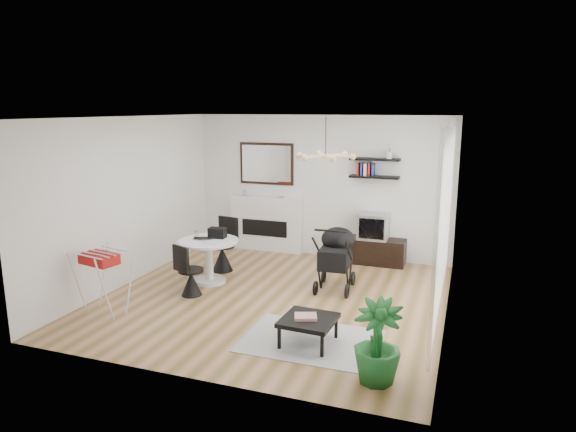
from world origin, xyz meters
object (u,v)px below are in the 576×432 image
(stroller, at_px, (336,260))
(fireplace, at_px, (266,217))
(tv_console, at_px, (371,251))
(drying_rack, at_px, (104,281))
(potted_plant, at_px, (377,342))
(coffee_table, at_px, (308,321))
(dining_table, at_px, (209,255))
(crt_tv, at_px, (374,226))

(stroller, bearing_deg, fireplace, 134.28)
(tv_console, bearing_deg, fireplace, 175.93)
(tv_console, xyz_separation_m, stroller, (-0.28, -1.53, 0.23))
(fireplace, distance_m, stroller, 2.53)
(drying_rack, xyz_separation_m, potted_plant, (3.91, -0.58, -0.02))
(tv_console, height_order, stroller, stroller)
(fireplace, distance_m, drying_rack, 3.86)
(fireplace, distance_m, potted_plant, 5.26)
(potted_plant, bearing_deg, fireplace, 124.71)
(coffee_table, bearing_deg, tv_console, 88.48)
(stroller, bearing_deg, dining_table, -171.93)
(drying_rack, bearing_deg, coffee_table, 12.81)
(crt_tv, bearing_deg, potted_plant, -79.08)
(tv_console, xyz_separation_m, potted_plant, (0.84, -4.17, 0.21))
(crt_tv, distance_m, potted_plant, 4.25)
(drying_rack, height_order, potted_plant, drying_rack)
(crt_tv, distance_m, coffee_table, 3.59)
(tv_console, distance_m, dining_table, 3.04)
(fireplace, bearing_deg, stroller, -41.86)
(crt_tv, relative_size, dining_table, 0.54)
(dining_table, height_order, potted_plant, potted_plant)
(crt_tv, height_order, dining_table, crt_tv)
(stroller, bearing_deg, drying_rack, -147.42)
(tv_console, bearing_deg, stroller, -100.27)
(tv_console, height_order, dining_table, dining_table)
(crt_tv, bearing_deg, fireplace, 175.91)
(tv_console, relative_size, coffee_table, 1.89)
(drying_rack, bearing_deg, potted_plant, 3.90)
(crt_tv, bearing_deg, stroller, -101.66)
(coffee_table, bearing_deg, stroller, 95.11)
(fireplace, height_order, crt_tv, fireplace)
(tv_console, distance_m, potted_plant, 4.26)
(stroller, bearing_deg, crt_tv, 74.48)
(tv_console, distance_m, drying_rack, 4.73)
(drying_rack, bearing_deg, stroller, 48.74)
(fireplace, xyz_separation_m, dining_table, (-0.16, -2.11, -0.21))
(dining_table, bearing_deg, crt_tv, 39.78)
(dining_table, bearing_deg, fireplace, 85.79)
(fireplace, xyz_separation_m, drying_rack, (-0.92, -3.75, -0.21))
(fireplace, bearing_deg, crt_tv, -4.09)
(fireplace, relative_size, potted_plant, 2.40)
(fireplace, height_order, coffee_table, fireplace)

